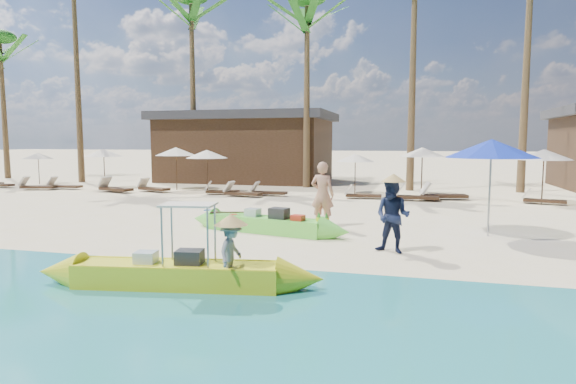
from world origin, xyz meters
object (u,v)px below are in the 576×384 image
(green_canoe, at_px, (265,224))
(tourist, at_px, (322,194))
(blue_umbrella, at_px, (491,149))
(yellow_canoe, at_px, (177,274))

(green_canoe, bearing_deg, tourist, 55.06)
(green_canoe, relative_size, blue_umbrella, 2.13)
(tourist, relative_size, blue_umbrella, 0.75)
(yellow_canoe, relative_size, blue_umbrella, 2.18)
(green_canoe, bearing_deg, yellow_canoe, -76.67)
(yellow_canoe, bearing_deg, green_canoe, 81.51)
(green_canoe, height_order, yellow_canoe, yellow_canoe)
(green_canoe, xyz_separation_m, tourist, (1.37, 1.25, 0.72))
(tourist, distance_m, blue_umbrella, 4.72)
(tourist, bearing_deg, blue_umbrella, -176.39)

